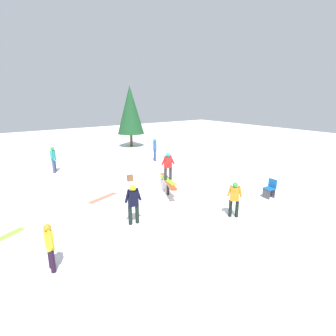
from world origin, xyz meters
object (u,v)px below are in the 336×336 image
at_px(bystander_yellow, 50,245).
at_px(loose_snowboard_coral, 103,198).
at_px(rail_feature, 168,182).
at_px(pine_tree_near, 130,110).
at_px(backpack_on_snow, 130,178).
at_px(main_rider_on_rail, 168,167).
at_px(bystander_black, 133,202).
at_px(bystander_orange, 234,198).
at_px(folding_chair, 270,189).
at_px(bystander_teal, 53,158).
at_px(loose_snowboard_lime, 4,237).
at_px(bystander_blue, 155,149).

distance_m(bystander_yellow, loose_snowboard_coral, 5.26).
height_order(rail_feature, pine_tree_near, pine_tree_near).
distance_m(rail_feature, backpack_on_snow, 3.04).
xyz_separation_m(main_rider_on_rail, bystander_black, (1.65, -2.75, -0.53)).
relative_size(bystander_yellow, loose_snowboard_coral, 0.88).
relative_size(main_rider_on_rail, backpack_on_snow, 4.64).
bearing_deg(bystander_black, bystander_orange, -18.01).
bearing_deg(backpack_on_snow, bystander_black, 69.29).
distance_m(bystander_black, folding_chair, 6.55).
distance_m(bystander_teal, backpack_on_snow, 5.28).
bearing_deg(backpack_on_snow, bystander_orange, 105.83).
bearing_deg(loose_snowboard_coral, backpack_on_snow, -165.59).
distance_m(main_rider_on_rail, backpack_on_snow, 3.24).
bearing_deg(bystander_teal, bystander_orange, 46.69).
xyz_separation_m(bystander_yellow, backpack_on_snow, (-5.70, 5.39, -0.60)).
height_order(bystander_yellow, bystander_black, bystander_black).
height_order(bystander_teal, bystander_orange, bystander_teal).
xyz_separation_m(main_rider_on_rail, bystander_teal, (-7.26, -3.46, -0.47)).
relative_size(rail_feature, loose_snowboard_coral, 1.54).
relative_size(rail_feature, pine_tree_near, 0.43).
distance_m(backpack_on_snow, pine_tree_near, 11.00).
relative_size(rail_feature, backpack_on_snow, 7.07).
bearing_deg(loose_snowboard_lime, rail_feature, 150.61).
bearing_deg(bystander_blue, bystander_yellow, -15.86).
bearing_deg(bystander_orange, bystander_black, -161.94).
xyz_separation_m(bystander_teal, bystander_yellow, (9.99, -2.40, -0.14)).
height_order(bystander_orange, loose_snowboard_coral, bystander_orange).
height_order(bystander_yellow, pine_tree_near, pine_tree_near).
xyz_separation_m(bystander_blue, folding_chair, (9.20, 0.38, -0.50)).
distance_m(bystander_black, loose_snowboard_lime, 4.43).
bearing_deg(bystander_yellow, pine_tree_near, 145.58).
relative_size(bystander_blue, bystander_orange, 1.14).
xyz_separation_m(main_rider_on_rail, bystander_yellow, (2.73, -5.86, -0.61)).
xyz_separation_m(bystander_teal, bystander_orange, (10.69, 4.15, -0.11)).
bearing_deg(bystander_black, bystander_yellow, -151.50).
bearing_deg(pine_tree_near, bystander_orange, -13.95).
height_order(bystander_yellow, bystander_orange, bystander_orange).
xyz_separation_m(main_rider_on_rail, loose_snowboard_coral, (-1.42, -2.71, -1.37)).
bearing_deg(folding_chair, rail_feature, -125.38).
bearing_deg(main_rider_on_rail, rail_feature, 0.00).
bearing_deg(bystander_teal, pine_tree_near, 147.17).
relative_size(folding_chair, backpack_on_snow, 2.59).
bearing_deg(main_rider_on_rail, loose_snowboard_lime, -77.45).
bearing_deg(bystander_blue, main_rider_on_rail, 1.99).
height_order(backpack_on_snow, pine_tree_near, pine_tree_near).
height_order(bystander_blue, backpack_on_snow, bystander_blue).
height_order(main_rider_on_rail, backpack_on_snow, main_rider_on_rail).
bearing_deg(folding_chair, bystander_black, -97.69).
bearing_deg(bystander_orange, loose_snowboard_lime, -159.41).
bearing_deg(folding_chair, bystander_yellow, -87.23).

